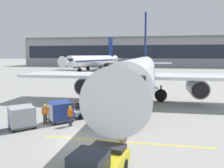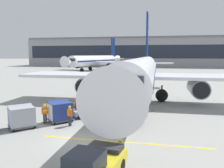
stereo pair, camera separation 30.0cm
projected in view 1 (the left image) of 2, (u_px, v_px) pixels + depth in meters
The scene contains 13 objects.
ground_plane at pixel (82, 141), 16.35m from camera, with size 600.00×600.00×0.00m, color gray.
parked_airplane at pixel (140, 73), 29.46m from camera, with size 30.51×39.75×13.75m.
belt_loader at pixel (91, 107), 23.01m from camera, with size 4.74×4.20×3.43m.
baggage_cart_lead at pixel (60, 111), 20.92m from camera, with size 2.55×2.54×1.91m.
baggage_cart_second at pixel (22, 117), 19.04m from camera, with size 2.55×2.54×1.91m.
pushback_tug at pixel (95, 168), 10.79m from camera, with size 2.73×4.66×1.83m.
ground_crew_by_loader at pixel (45, 112), 20.45m from camera, with size 0.44×0.44×1.74m.
ground_crew_by_carts at pixel (70, 114), 19.71m from camera, with size 0.53×0.38×1.74m.
safety_cone_engine_keepout at pixel (74, 104), 26.93m from camera, with size 0.66×0.66×0.74m.
apron_guidance_line_lead_in at pixel (137, 103), 29.28m from camera, with size 0.20×110.00×0.01m.
apron_guidance_line_stop_bar at pixel (125, 142), 16.15m from camera, with size 12.00×0.20×0.01m.
terminal_building at pixel (168, 52), 119.48m from camera, with size 148.97×19.81×14.79m.
distant_airplane at pixel (93, 61), 87.82m from camera, with size 29.95×38.78×13.38m.
Camera 1 is at (5.07, -15.03, 6.03)m, focal length 37.41 mm.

